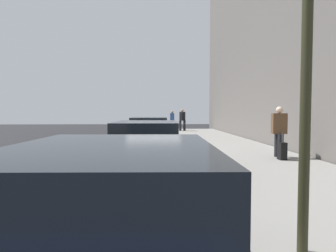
# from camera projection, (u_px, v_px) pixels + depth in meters

# --- Properties ---
(ground_plane) EXTENTS (56.00, 56.00, 0.00)m
(ground_plane) POSITION_uv_depth(u_px,v_px,m) (153.00, 150.00, 13.81)
(ground_plane) COLOR black
(sidewalk) EXTENTS (28.00, 4.60, 0.15)m
(sidewalk) POSITION_uv_depth(u_px,v_px,m) (223.00, 148.00, 13.96)
(sidewalk) COLOR gray
(sidewalk) RESTS_ON ground
(lane_stripe_centre) EXTENTS (28.00, 0.14, 0.01)m
(lane_stripe_centre) POSITION_uv_depth(u_px,v_px,m) (84.00, 150.00, 13.66)
(lane_stripe_centre) COLOR gold
(lane_stripe_centre) RESTS_ON ground
(snow_bank_curb) EXTENTS (6.72, 0.56, 0.22)m
(snow_bank_curb) POSITION_uv_depth(u_px,v_px,m) (169.00, 149.00, 13.21)
(snow_bank_curb) COLOR white
(snow_bank_curb) RESTS_ON ground
(parked_car_navy) EXTENTS (4.17, 2.01, 1.51)m
(parked_car_navy) POSITION_uv_depth(u_px,v_px,m) (116.00, 230.00, 2.53)
(parked_car_navy) COLOR black
(parked_car_navy) RESTS_ON ground
(parked_car_black) EXTENTS (4.62, 2.01, 1.51)m
(parked_car_black) POSITION_uv_depth(u_px,v_px,m) (147.00, 149.00, 8.00)
(parked_car_black) COLOR black
(parked_car_black) RESTS_ON ground
(parked_car_silver) EXTENTS (4.78, 1.97, 1.51)m
(parked_car_silver) POSITION_uv_depth(u_px,v_px,m) (149.00, 133.00, 13.88)
(parked_car_silver) COLOR black
(parked_car_silver) RESTS_ON ground
(pedestrian_black_coat) EXTENTS (0.58, 0.57, 1.84)m
(pedestrian_black_coat) POSITION_uv_depth(u_px,v_px,m) (182.00, 119.00, 25.07)
(pedestrian_black_coat) COLOR black
(pedestrian_black_coat) RESTS_ON sidewalk
(pedestrian_brown_coat) EXTENTS (0.59, 0.52, 1.80)m
(pedestrian_brown_coat) POSITION_uv_depth(u_px,v_px,m) (279.00, 130.00, 10.41)
(pedestrian_brown_coat) COLOR black
(pedestrian_brown_coat) RESTS_ON sidewalk
(pedestrian_blue_coat) EXTENTS (0.51, 0.55, 1.70)m
(pedestrian_blue_coat) POSITION_uv_depth(u_px,v_px,m) (172.00, 120.00, 25.42)
(pedestrian_blue_coat) COLOR black
(pedestrian_blue_coat) RESTS_ON sidewalk
(traffic_light_pole) EXTENTS (0.35, 0.26, 4.07)m
(traffic_light_pole) POSITION_uv_depth(u_px,v_px,m) (307.00, 9.00, 3.29)
(traffic_light_pole) COLOR #2D2D19
(traffic_light_pole) RESTS_ON sidewalk
(rolling_suitcase) EXTENTS (0.34, 0.22, 0.95)m
(rolling_suitcase) POSITION_uv_depth(u_px,v_px,m) (282.00, 151.00, 9.96)
(rolling_suitcase) COLOR black
(rolling_suitcase) RESTS_ON sidewalk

